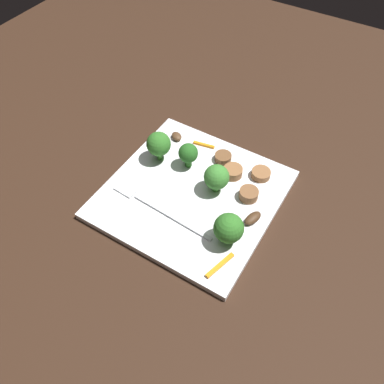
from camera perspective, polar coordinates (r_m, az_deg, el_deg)
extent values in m
plane|color=black|center=(0.64, 0.00, -0.64)|extent=(1.40, 1.40, 0.00)
cube|color=white|center=(0.64, 0.00, -0.32)|extent=(0.26, 0.26, 0.01)
cube|color=silver|center=(0.60, -3.27, -3.44)|extent=(0.15, 0.01, 0.00)
cube|color=silver|center=(0.64, -9.68, 0.29)|extent=(0.04, 0.02, 0.00)
cylinder|color=#347525|center=(0.57, 5.18, -6.48)|extent=(0.01, 0.01, 0.02)
sphere|color=#2D6B23|center=(0.56, 5.34, -5.24)|extent=(0.04, 0.04, 0.04)
cylinder|color=#408630|center=(0.63, 3.48, 0.92)|extent=(0.01, 0.01, 0.02)
sphere|color=#387A2D|center=(0.61, 3.58, 2.18)|extent=(0.04, 0.04, 0.04)
cylinder|color=#347525|center=(0.68, -4.73, 5.55)|extent=(0.01, 0.01, 0.02)
sphere|color=#2D6B23|center=(0.66, -4.86, 6.95)|extent=(0.04, 0.04, 0.04)
cylinder|color=#296420|center=(0.67, -0.54, 4.50)|extent=(0.01, 0.01, 0.02)
sphere|color=#235B1E|center=(0.65, -0.55, 5.66)|extent=(0.03, 0.03, 0.03)
cylinder|color=brown|center=(0.63, 8.22, -0.32)|extent=(0.03, 0.03, 0.02)
cylinder|color=brown|center=(0.66, 5.94, 2.93)|extent=(0.04, 0.04, 0.02)
cylinder|color=brown|center=(0.66, 9.95, 2.61)|extent=(0.04, 0.04, 0.01)
cylinder|color=brown|center=(0.68, 4.52, 5.00)|extent=(0.04, 0.04, 0.01)
ellipsoid|color=#4C331E|center=(0.72, -2.26, 8.07)|extent=(0.03, 0.03, 0.01)
ellipsoid|color=#422B19|center=(0.60, 8.73, -3.87)|extent=(0.02, 0.04, 0.01)
cube|color=orange|center=(0.56, 4.06, -10.55)|extent=(0.02, 0.05, 0.00)
cube|color=orange|center=(0.71, 1.74, 6.85)|extent=(0.04, 0.01, 0.00)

